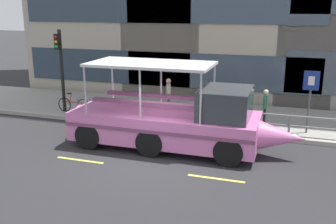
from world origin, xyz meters
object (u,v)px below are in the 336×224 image
(traffic_light_pole, at_px, (61,63))
(parking_sign, at_px, (310,91))
(pedestrian_near_bow, at_px, (265,104))
(leaned_bicycle, at_px, (74,105))
(duck_tour_boat, at_px, (177,121))
(pedestrian_mid_right, at_px, (169,93))
(pedestrian_mid_left, at_px, (212,99))

(traffic_light_pole, relative_size, parking_sign, 1.55)
(parking_sign, xyz_separation_m, pedestrian_near_bow, (-1.74, 0.54, -0.78))
(parking_sign, relative_size, pedestrian_near_bow, 1.61)
(pedestrian_near_bow, bearing_deg, leaned_bicycle, -175.27)
(duck_tour_boat, distance_m, pedestrian_mid_right, 4.10)
(parking_sign, bearing_deg, pedestrian_mid_left, 173.03)
(leaned_bicycle, distance_m, pedestrian_mid_left, 6.72)
(parking_sign, relative_size, leaned_bicycle, 1.46)
(parking_sign, height_order, duck_tour_boat, duck_tour_boat)
(pedestrian_near_bow, relative_size, pedestrian_mid_left, 0.93)
(traffic_light_pole, height_order, pedestrian_mid_left, traffic_light_pole)
(pedestrian_mid_right, bearing_deg, leaned_bicycle, -164.87)
(parking_sign, bearing_deg, pedestrian_mid_right, 170.90)
(duck_tour_boat, bearing_deg, leaned_bicycle, 156.71)
(pedestrian_mid_right, bearing_deg, traffic_light_pole, -166.95)
(parking_sign, height_order, pedestrian_near_bow, parking_sign)
(parking_sign, relative_size, duck_tour_boat, 0.29)
(traffic_light_pole, xyz_separation_m, duck_tour_boat, (6.60, -2.62, -1.54))
(leaned_bicycle, distance_m, duck_tour_boat, 6.56)
(traffic_light_pole, xyz_separation_m, pedestrian_mid_right, (5.04, 1.17, -1.36))
(duck_tour_boat, bearing_deg, traffic_light_pole, 158.35)
(traffic_light_pole, bearing_deg, parking_sign, 0.85)
(parking_sign, bearing_deg, traffic_light_pole, -179.15)
(parking_sign, xyz_separation_m, duck_tour_boat, (-4.69, -2.79, -0.87))
(leaned_bicycle, relative_size, pedestrian_mid_left, 1.02)
(traffic_light_pole, xyz_separation_m, parking_sign, (11.30, 0.17, -0.67))
(leaned_bicycle, bearing_deg, parking_sign, 1.08)
(leaned_bicycle, height_order, pedestrian_mid_left, pedestrian_mid_left)
(traffic_light_pole, distance_m, duck_tour_boat, 7.27)
(traffic_light_pole, distance_m, leaned_bicycle, 2.11)
(pedestrian_near_bow, height_order, pedestrian_mid_right, pedestrian_mid_right)
(pedestrian_mid_right, bearing_deg, parking_sign, -9.10)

